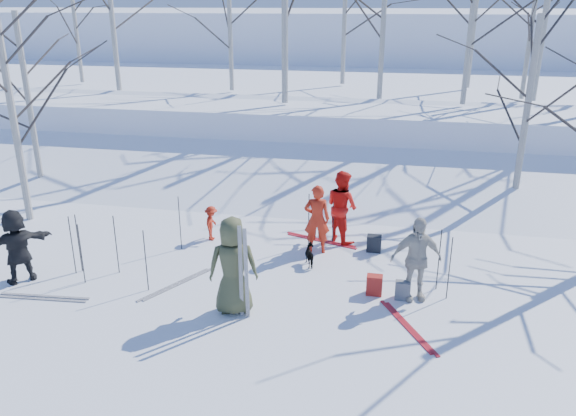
% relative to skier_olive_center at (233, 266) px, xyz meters
% --- Properties ---
extents(ground, '(120.00, 120.00, 0.00)m').
position_rel_skier_olive_center_xyz_m(ground, '(0.57, 0.89, -0.96)').
color(ground, white).
rests_on(ground, ground).
extents(snow_ramp, '(70.00, 9.49, 4.12)m').
position_rel_skier_olive_center_xyz_m(snow_ramp, '(0.57, 7.89, -0.81)').
color(snow_ramp, white).
rests_on(snow_ramp, ground).
extents(snow_plateau, '(70.00, 18.00, 2.20)m').
position_rel_skier_olive_center_xyz_m(snow_plateau, '(0.57, 17.89, 0.04)').
color(snow_plateau, white).
rests_on(snow_plateau, ground).
extents(far_hill, '(90.00, 30.00, 6.00)m').
position_rel_skier_olive_center_xyz_m(far_hill, '(0.57, 38.89, 1.04)').
color(far_hill, white).
rests_on(far_hill, ground).
extents(skier_olive_center, '(1.06, 0.83, 1.92)m').
position_rel_skier_olive_center_xyz_m(skier_olive_center, '(0.00, 0.00, 0.00)').
color(skier_olive_center, '#404429').
rests_on(skier_olive_center, ground).
extents(skier_red_north, '(0.66, 0.48, 1.67)m').
position_rel_skier_olive_center_xyz_m(skier_red_north, '(1.14, 3.02, -0.12)').
color(skier_red_north, '#B12210').
rests_on(skier_red_north, ground).
extents(skier_redor_behind, '(1.11, 1.10, 1.80)m').
position_rel_skier_olive_center_xyz_m(skier_redor_behind, '(1.63, 3.84, -0.06)').
color(skier_redor_behind, red).
rests_on(skier_redor_behind, ground).
extents(skier_red_seated, '(0.36, 0.59, 0.88)m').
position_rel_skier_olive_center_xyz_m(skier_red_seated, '(-1.54, 3.23, -0.52)').
color(skier_red_seated, '#B12210').
rests_on(skier_red_seated, ground).
extents(skier_cream_east, '(1.10, 0.69, 1.74)m').
position_rel_skier_olive_center_xyz_m(skier_cream_east, '(3.39, 1.19, -0.09)').
color(skier_cream_east, beige).
rests_on(skier_cream_east, ground).
extents(skier_grey_west, '(1.36, 1.43, 1.62)m').
position_rel_skier_olive_center_xyz_m(skier_grey_west, '(-4.82, 0.30, -0.15)').
color(skier_grey_west, black).
rests_on(skier_grey_west, ground).
extents(dog, '(0.47, 0.62, 0.47)m').
position_rel_skier_olive_center_xyz_m(dog, '(1.13, 2.27, -0.72)').
color(dog, black).
rests_on(dog, ground).
extents(upright_ski_left, '(0.11, 0.17, 1.90)m').
position_rel_skier_olive_center_xyz_m(upright_ski_left, '(0.21, -0.21, -0.01)').
color(upright_ski_left, silver).
rests_on(upright_ski_left, ground).
extents(upright_ski_right, '(0.10, 0.23, 1.89)m').
position_rel_skier_olive_center_xyz_m(upright_ski_right, '(0.33, -0.27, -0.01)').
color(upright_ski_right, silver).
rests_on(upright_ski_right, ground).
extents(ski_pair_a, '(1.32, 2.02, 0.02)m').
position_rel_skier_olive_center_xyz_m(ski_pair_a, '(1.15, 3.69, -0.95)').
color(ski_pair_a, '#A71722').
rests_on(ski_pair_a, ground).
extents(ski_pair_b, '(1.81, 2.07, 0.02)m').
position_rel_skier_olive_center_xyz_m(ski_pair_b, '(3.29, 0.07, -0.95)').
color(ski_pair_b, '#A71722').
rests_on(ski_pair_b, ground).
extents(ski_pair_c, '(0.51, 1.93, 0.02)m').
position_rel_skier_olive_center_xyz_m(ski_pair_c, '(-3.94, -0.29, -0.95)').
color(ski_pair_c, silver).
rests_on(ski_pair_c, ground).
extents(ski_pair_d, '(1.79, 2.07, 0.02)m').
position_rel_skier_olive_center_xyz_m(ski_pair_d, '(-1.51, 0.79, -0.95)').
color(ski_pair_d, silver).
rests_on(ski_pair_d, ground).
extents(ski_pole_a, '(0.02, 0.02, 1.34)m').
position_rel_skier_olive_center_xyz_m(ski_pole_a, '(0.89, 3.34, -0.29)').
color(ski_pole_a, black).
rests_on(ski_pole_a, ground).
extents(ski_pole_b, '(0.02, 0.02, 1.34)m').
position_rel_skier_olive_center_xyz_m(ski_pole_b, '(-2.97, 1.07, -0.29)').
color(ski_pole_b, black).
rests_on(ski_pole_b, ground).
extents(ski_pole_c, '(0.02, 0.02, 1.34)m').
position_rel_skier_olive_center_xyz_m(ski_pole_c, '(4.05, 1.31, -0.29)').
color(ski_pole_c, black).
rests_on(ski_pole_c, ground).
extents(ski_pole_d, '(0.02, 0.02, 1.34)m').
position_rel_skier_olive_center_xyz_m(ski_pole_d, '(-3.45, 0.48, -0.29)').
color(ski_pole_d, black).
rests_on(ski_pole_d, ground).
extents(ski_pole_e, '(0.02, 0.02, 1.34)m').
position_rel_skier_olive_center_xyz_m(ski_pole_e, '(1.45, 3.65, -0.29)').
color(ski_pole_e, black).
rests_on(ski_pole_e, ground).
extents(ski_pole_f, '(0.02, 0.02, 1.34)m').
position_rel_skier_olive_center_xyz_m(ski_pole_f, '(-3.89, 0.84, -0.29)').
color(ski_pole_f, black).
rests_on(ski_pole_f, ground).
extents(ski_pole_g, '(0.02, 0.02, 1.34)m').
position_rel_skier_olive_center_xyz_m(ski_pole_g, '(-3.81, 0.98, -0.29)').
color(ski_pole_g, black).
rests_on(ski_pole_g, ground).
extents(ski_pole_h, '(0.02, 0.02, 1.34)m').
position_rel_skier_olive_center_xyz_m(ski_pole_h, '(-2.09, 2.53, -0.29)').
color(ski_pole_h, black).
rests_on(ski_pole_h, ground).
extents(ski_pole_i, '(0.02, 0.02, 1.34)m').
position_rel_skier_olive_center_xyz_m(ski_pole_i, '(3.87, 1.67, -0.29)').
color(ski_pole_i, black).
rests_on(ski_pole_i, ground).
extents(ski_pole_j, '(0.02, 0.02, 1.34)m').
position_rel_skier_olive_center_xyz_m(ski_pole_j, '(-1.99, 0.44, -0.29)').
color(ski_pole_j, black).
rests_on(ski_pole_j, ground).
extents(backpack_red, '(0.32, 0.22, 0.42)m').
position_rel_skier_olive_center_xyz_m(backpack_red, '(2.61, 1.19, -0.75)').
color(backpack_red, '#A32019').
rests_on(backpack_red, ground).
extents(backpack_grey, '(0.30, 0.20, 0.38)m').
position_rel_skier_olive_center_xyz_m(backpack_grey, '(3.18, 1.11, -0.77)').
color(backpack_grey, '#585A60').
rests_on(backpack_grey, ground).
extents(backpack_dark, '(0.34, 0.24, 0.40)m').
position_rel_skier_olive_center_xyz_m(backpack_dark, '(2.48, 3.32, -0.76)').
color(backpack_dark, black).
rests_on(backpack_dark, ground).
extents(birch_plateau_b, '(4.67, 4.67, 5.82)m').
position_rel_skier_olive_center_xyz_m(birch_plateau_b, '(0.25, 16.23, 4.15)').
color(birch_plateau_b, silver).
rests_on(birch_plateau_b, snow_plateau).
extents(birch_plateau_c, '(3.86, 3.86, 4.66)m').
position_rel_skier_olive_center_xyz_m(birch_plateau_c, '(-4.01, 13.39, 3.57)').
color(birch_plateau_c, silver).
rests_on(birch_plateau_c, snow_plateau).
extents(birch_plateau_d, '(4.56, 4.56, 5.66)m').
position_rel_skier_olive_center_xyz_m(birch_plateau_d, '(5.04, 11.78, 4.07)').
color(birch_plateau_d, silver).
rests_on(birch_plateau_d, snow_plateau).
extents(birch_plateau_e, '(4.82, 4.82, 6.03)m').
position_rel_skier_olive_center_xyz_m(birch_plateau_e, '(2.06, 12.41, 4.26)').
color(birch_plateau_e, silver).
rests_on(birch_plateau_e, snow_plateau).
extents(birch_plateau_i, '(5.30, 5.30, 6.72)m').
position_rel_skier_olive_center_xyz_m(birch_plateau_i, '(-8.56, 12.44, 4.60)').
color(birch_plateau_i, silver).
rests_on(birch_plateau_i, snow_plateau).
extents(birch_plateau_j, '(3.82, 3.82, 4.60)m').
position_rel_skier_olive_center_xyz_m(birch_plateau_j, '(-11.37, 14.39, 3.54)').
color(birch_plateau_j, silver).
rests_on(birch_plateau_j, snow_plateau).
extents(birch_plateau_l, '(3.65, 3.65, 4.36)m').
position_rel_skier_olive_center_xyz_m(birch_plateau_l, '(7.32, 13.44, 3.42)').
color(birch_plateau_l, silver).
rests_on(birch_plateau_l, snow_plateau).
extents(birch_edge_a, '(4.67, 4.67, 5.81)m').
position_rel_skier_olive_center_xyz_m(birch_edge_a, '(-6.93, 3.59, 1.94)').
color(birch_edge_a, silver).
rests_on(birch_edge_a, ground).
extents(birch_edge_d, '(4.37, 4.37, 5.39)m').
position_rel_skier_olive_center_xyz_m(birch_edge_d, '(-8.31, 6.21, 1.74)').
color(birch_edge_d, silver).
rests_on(birch_edge_d, ground).
extents(birch_edge_e, '(4.35, 4.35, 5.35)m').
position_rel_skier_olive_center_xyz_m(birch_edge_e, '(6.26, 7.10, 1.72)').
color(birch_edge_e, silver).
rests_on(birch_edge_e, ground).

